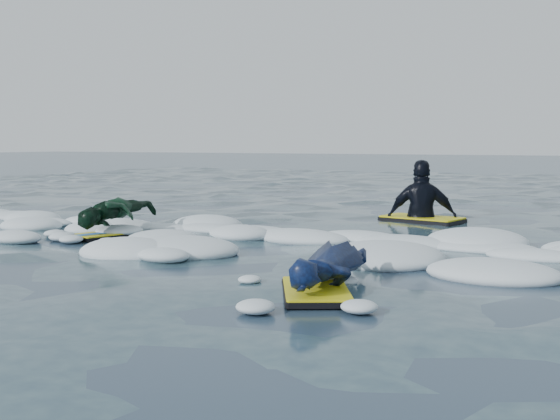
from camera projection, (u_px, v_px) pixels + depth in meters
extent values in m
plane|color=#1C3444|center=(159.00, 252.00, 7.81)|extent=(120.00, 120.00, 0.00)
cube|color=black|center=(316.00, 292.00, 5.56)|extent=(0.90, 1.08, 0.05)
cube|color=yellow|center=(316.00, 288.00, 5.55)|extent=(0.87, 1.05, 0.02)
imported|color=#0B1E50|center=(328.00, 266.00, 5.76)|extent=(0.67, 1.46, 0.34)
cube|color=black|center=(107.00, 235.00, 8.95)|extent=(0.69, 0.94, 0.04)
cube|color=yellow|center=(107.00, 233.00, 8.94)|extent=(0.67, 0.92, 0.02)
cube|color=blue|center=(107.00, 232.00, 8.94)|extent=(0.38, 0.81, 0.01)
imported|color=#0E341D|center=(117.00, 216.00, 9.10)|extent=(0.63, 1.27, 0.48)
cube|color=black|center=(422.00, 220.00, 10.64)|extent=(1.32, 0.91, 0.06)
cube|color=yellow|center=(422.00, 217.00, 10.64)|extent=(1.29, 0.88, 0.02)
imported|color=black|center=(422.00, 219.00, 10.64)|extent=(1.14, 0.73, 1.80)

